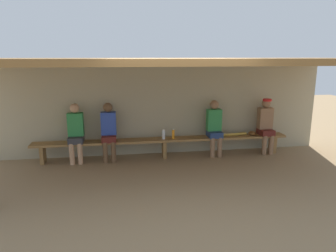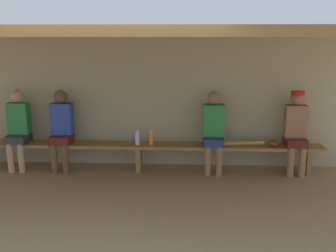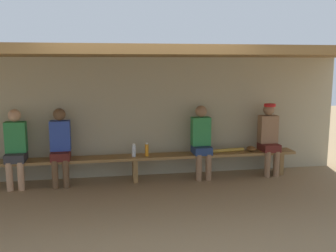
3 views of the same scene
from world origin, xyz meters
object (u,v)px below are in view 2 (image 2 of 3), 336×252
(bench, at_px, (139,148))
(player_with_sunglasses, at_px, (18,127))
(water_bottle_blue, at_px, (137,138))
(player_in_white, at_px, (296,129))
(player_near_post, at_px, (62,127))
(player_in_blue, at_px, (213,129))
(water_bottle_clear, at_px, (151,138))
(baseball_glove_dark_brown, at_px, (273,143))
(baseball_bat, at_px, (240,143))

(bench, distance_m, player_with_sunglasses, 2.03)
(bench, xyz_separation_m, water_bottle_blue, (-0.02, -0.04, 0.18))
(bench, relative_size, player_in_white, 4.46)
(player_near_post, xyz_separation_m, water_bottle_blue, (1.26, -0.04, -0.16))
(player_in_blue, bearing_deg, water_bottle_blue, -178.23)
(water_bottle_clear, distance_m, baseball_glove_dark_brown, 1.98)
(player_in_blue, distance_m, player_with_sunglasses, 3.22)
(bench, xyz_separation_m, player_with_sunglasses, (-2.00, 0.00, 0.34))
(bench, bearing_deg, player_with_sunglasses, 179.91)
(baseball_glove_dark_brown, xyz_separation_m, baseball_bat, (-0.54, -0.01, -0.01))
(player_with_sunglasses, xyz_separation_m, baseball_glove_dark_brown, (4.19, 0.01, -0.22))
(player_in_blue, relative_size, baseball_bat, 1.67)
(player_in_white, bearing_deg, baseball_glove_dark_brown, 179.06)
(player_near_post, relative_size, baseball_glove_dark_brown, 5.56)
(water_bottle_blue, bearing_deg, bench, 63.51)
(water_bottle_blue, height_order, water_bottle_clear, water_bottle_clear)
(bench, bearing_deg, player_in_white, 0.08)
(player_with_sunglasses, distance_m, water_bottle_clear, 2.22)
(player_in_white, bearing_deg, player_with_sunglasses, -179.99)
(player_in_blue, distance_m, water_bottle_blue, 1.25)
(player_in_blue, height_order, player_with_sunglasses, same)
(player_in_blue, height_order, water_bottle_blue, player_in_blue)
(player_near_post, bearing_deg, player_in_white, 0.01)
(player_in_blue, xyz_separation_m, baseball_glove_dark_brown, (0.97, 0.01, -0.22))
(player_near_post, distance_m, baseball_bat, 2.94)
(baseball_bat, bearing_deg, baseball_glove_dark_brown, -6.62)
(water_bottle_blue, bearing_deg, player_in_white, 0.87)
(player_in_blue, bearing_deg, player_in_white, 0.02)
(player_with_sunglasses, bearing_deg, water_bottle_clear, -1.02)
(player_in_blue, xyz_separation_m, player_with_sunglasses, (-3.22, 0.00, 0.00))
(player_in_blue, relative_size, water_bottle_clear, 5.57)
(player_in_blue, height_order, player_in_white, player_in_white)
(player_near_post, relative_size, baseball_bat, 1.67)
(bench, distance_m, water_bottle_blue, 0.19)
(player_with_sunglasses, relative_size, water_bottle_clear, 5.57)
(baseball_bat, bearing_deg, water_bottle_blue, 173.62)
(player_near_post, relative_size, water_bottle_blue, 5.80)
(player_in_white, distance_m, water_bottle_blue, 2.56)
(player_near_post, distance_m, water_bottle_clear, 1.50)
(water_bottle_clear, relative_size, baseball_glove_dark_brown, 1.00)
(bench, bearing_deg, water_bottle_clear, -9.67)
(bench, height_order, player_in_white, player_in_white)
(player_in_white, height_order, water_bottle_blue, player_in_white)
(player_with_sunglasses, bearing_deg, baseball_glove_dark_brown, 0.08)
(bench, xyz_separation_m, player_near_post, (-1.27, 0.00, 0.34))
(player_with_sunglasses, bearing_deg, water_bottle_blue, -1.11)
(player_with_sunglasses, relative_size, baseball_bat, 1.67)
(water_bottle_clear, xyz_separation_m, baseball_glove_dark_brown, (1.98, 0.05, -0.07))
(player_near_post, height_order, water_bottle_clear, player_near_post)
(bench, relative_size, water_bottle_blue, 26.09)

